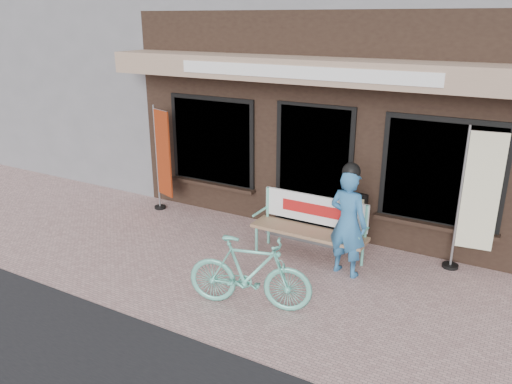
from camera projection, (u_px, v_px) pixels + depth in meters
The scene contains 9 objects.
ground at pixel (255, 282), 6.96m from camera, with size 70.00×70.00×0.00m, color #C29994.
storefront at pixel (375, 43), 10.06m from camera, with size 7.00×6.77×6.00m.
neighbor_left_near at pixel (92, 28), 14.36m from camera, with size 10.00×7.00×6.40m, color slate.
bench at pixel (311, 223), 7.52m from camera, with size 1.77×0.47×0.96m.
person at pixel (348, 221), 6.94m from camera, with size 0.63×0.48×1.66m.
bicycle at pixel (250, 273), 6.22m from camera, with size 0.45×1.59×0.95m, color #67CAB3.
nobori_red at pixel (162, 159), 9.16m from camera, with size 0.59×0.31×2.00m.
nobori_cream at pixel (477, 199), 6.92m from camera, with size 0.63×0.26×2.13m.
menu_stand at pixel (353, 217), 8.08m from camera, with size 0.43×0.13×0.85m.
Camera 1 is at (3.03, -5.36, 3.49)m, focal length 35.00 mm.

